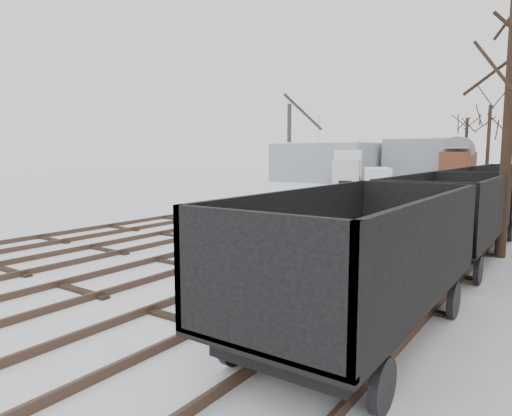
{
  "coord_description": "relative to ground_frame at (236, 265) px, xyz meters",
  "views": [
    {
      "loc": [
        8.74,
        -8.74,
        3.03
      ],
      "look_at": [
        0.1,
        3.66,
        1.2
      ],
      "focal_mm": 32.0,
      "sensor_mm": 36.0,
      "label": 1
    }
  ],
  "objects": [
    {
      "name": "ground_frame",
      "position": [
        0.0,
        0.0,
        0.0
      ],
      "size": [
        1.32,
        0.48,
        1.49
      ],
      "rotation": [
        0.0,
        0.0,
        -0.05
      ],
      "color": "black",
      "rests_on": "ground"
    },
    {
      "name": "tracks",
      "position": [
        -2.07,
        13.71,
        -0.21
      ],
      "size": [
        13.9,
        52.0,
        0.16
      ],
      "color": "black",
      "rests_on": "ground"
    },
    {
      "name": "worker",
      "position": [
        0.75,
        0.1,
        0.54
      ],
      "size": [
        0.6,
        0.71,
        1.65
      ],
      "primitive_type": "imported",
      "rotation": [
        0.0,
        0.0,
        1.97
      ],
      "color": "black",
      "rests_on": "ground"
    },
    {
      "name": "ground",
      "position": [
        -2.07,
        0.03,
        -0.28
      ],
      "size": [
        120.0,
        120.0,
        0.0
      ],
      "primitive_type": "plane",
      "color": "white",
      "rests_on": "ground"
    },
    {
      "name": "shed_right",
      "position": [
        -6.07,
        40.03,
        1.96
      ],
      "size": [
        7.0,
        6.0,
        4.5
      ],
      "color": "#8F99A2",
      "rests_on": "ground"
    },
    {
      "name": "crane",
      "position": [
        -18.9,
        34.49,
        2.18
      ],
      "size": [
        2.46,
        5.56,
        9.36
      ],
      "rotation": [
        0.0,
        0.0,
        -0.42
      ],
      "color": "#303035",
      "rests_on": "ground"
    },
    {
      "name": "freight_wagon_b",
      "position": [
        3.93,
        4.53,
        0.64
      ],
      "size": [
        2.37,
        5.91,
        2.41
      ],
      "color": "black",
      "rests_on": "ground"
    },
    {
      "name": "lorry",
      "position": [
        -10.67,
        31.21,
        1.39
      ],
      "size": [
        3.88,
        7.51,
        3.26
      ],
      "rotation": [
        0.0,
        0.0,
        0.34
      ],
      "color": "black",
      "rests_on": "ground"
    },
    {
      "name": "freight_wagon_d",
      "position": [
        3.93,
        17.33,
        0.64
      ],
      "size": [
        2.37,
        5.91,
        2.41
      ],
      "color": "black",
      "rests_on": "ground"
    },
    {
      "name": "tree_far_left",
      "position": [
        -2.19,
        40.0,
        2.92
      ],
      "size": [
        0.3,
        0.3,
        6.41
      ],
      "primitive_type": "cylinder",
      "color": "black",
      "rests_on": "ground"
    },
    {
      "name": "tree_near",
      "position": [
        5.05,
        6.09,
        3.8
      ],
      "size": [
        0.3,
        0.3,
        8.18
      ],
      "primitive_type": "cylinder",
      "color": "black",
      "rests_on": "ground"
    },
    {
      "name": "tree_far_right",
      "position": [
        0.48,
        34.96,
        3.25
      ],
      "size": [
        0.3,
        0.3,
        7.07
      ],
      "primitive_type": "cylinder",
      "color": "black",
      "rests_on": "ground"
    },
    {
      "name": "box_van_wagon",
      "position": [
        -1.73,
        34.39,
        1.73
      ],
      "size": [
        2.49,
        4.57,
        3.45
      ],
      "rotation": [
        0.0,
        0.0,
        -0.02
      ],
      "color": "black",
      "rests_on": "ground"
    },
    {
      "name": "panel_van",
      "position": [
        -5.9,
        25.9,
        0.69
      ],
      "size": [
        3.39,
        4.64,
        1.88
      ],
      "rotation": [
        0.0,
        0.0,
        0.41
      ],
      "color": "silver",
      "rests_on": "ground"
    },
    {
      "name": "shed_left",
      "position": [
        -15.07,
        36.03,
        1.76
      ],
      "size": [
        10.0,
        8.0,
        4.1
      ],
      "color": "#8F99A2",
      "rests_on": "ground"
    },
    {
      "name": "freight_wagon_a",
      "position": [
        3.93,
        -1.87,
        0.64
      ],
      "size": [
        2.37,
        5.91,
        2.41
      ],
      "color": "black",
      "rests_on": "ground"
    },
    {
      "name": "freight_wagon_c",
      "position": [
        3.93,
        10.93,
        0.64
      ],
      "size": [
        2.37,
        5.91,
        2.41
      ],
      "color": "black",
      "rests_on": "ground"
    }
  ]
}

